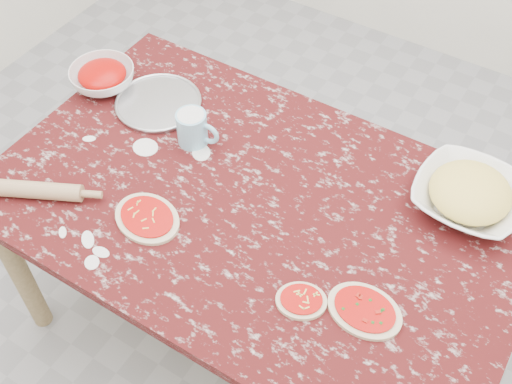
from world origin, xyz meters
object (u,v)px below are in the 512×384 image
Objects in this scene: pizza_tray at (158,103)px; flour_mug at (193,128)px; cheese_bowl at (468,197)px; rolling_pin at (38,190)px; worktable at (256,220)px; sauce_bowl at (103,77)px.

flour_mug is (0.21, -0.08, 0.05)m from pizza_tray.
cheese_bowl reaches higher than rolling_pin.
flour_mug reaches higher than worktable.
pizza_tray is (-0.52, 0.19, 0.09)m from worktable.
rolling_pin reaches higher than worktable.
cheese_bowl is 0.87m from flour_mug.
rolling_pin is at bearing -70.77° from sauce_bowl.
flour_mug is at bearing 59.12° from rolling_pin.
sauce_bowl is 1.28m from cheese_bowl.
sauce_bowl is 0.71× the size of cheese_bowl.
flour_mug is (-0.31, 0.11, 0.14)m from worktable.
rolling_pin is at bearing -95.78° from pizza_tray.
cheese_bowl is 2.17× the size of flour_mug.
flour_mug is at bearing 159.56° from worktable.
flour_mug reaches higher than sauce_bowl.
worktable is at bearing -13.21° from sauce_bowl.
cheese_bowl is at bearing 6.56° from sauce_bowl.
flour_mug is at bearing -20.88° from pizza_tray.
rolling_pin is (-1.10, -0.64, -0.01)m from cheese_bowl.
pizza_tray is 1.09× the size of rolling_pin.
sauce_bowl reaches higher than rolling_pin.
sauce_bowl is 0.85× the size of rolling_pin.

